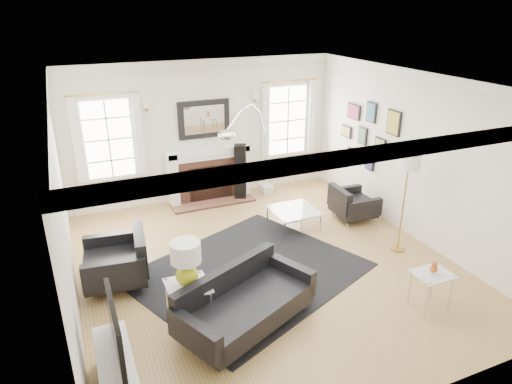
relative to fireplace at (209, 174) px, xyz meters
name	(u,v)px	position (x,y,z in m)	size (l,w,h in m)	color
floor	(265,264)	(0.00, -2.79, -0.54)	(6.00, 6.00, 0.00)	olive
back_wall	(204,131)	(0.00, 0.21, 0.86)	(5.50, 0.04, 2.80)	white
front_wall	(404,292)	(0.00, -5.79, 0.86)	(5.50, 0.04, 2.80)	white
left_wall	(62,212)	(-2.75, -2.79, 0.86)	(0.04, 6.00, 2.80)	white
right_wall	(416,157)	(2.75, -2.79, 0.86)	(0.04, 6.00, 2.80)	white
ceiling	(266,82)	(0.00, -2.79, 2.26)	(5.50, 6.00, 0.02)	white
crown_molding	(266,87)	(0.00, -2.79, 2.20)	(5.50, 6.00, 0.12)	white
fireplace	(209,174)	(0.00, 0.00, 0.00)	(1.70, 0.69, 1.11)	white
mantel_mirror	(204,119)	(0.00, 0.16, 1.11)	(1.05, 0.07, 0.75)	black
window_left	(108,139)	(-1.85, 0.16, 0.92)	(1.24, 0.15, 1.62)	white
window_right	(287,120)	(1.85, 0.16, 0.92)	(1.24, 0.15, 1.62)	white
gallery_wall	(368,131)	(2.72, -1.50, 0.99)	(0.04, 1.73, 1.29)	black
tv_unit	(116,367)	(-2.44, -4.49, -0.21)	(0.35, 1.00, 1.09)	white
area_rug	(248,272)	(-0.33, -2.91, -0.54)	(3.13, 2.61, 0.01)	black
sofa	(243,303)	(-0.85, -4.00, -0.22)	(1.98, 1.49, 0.59)	black
armchair_left	(119,262)	(-2.13, -2.46, -0.18)	(0.96, 1.05, 0.65)	black
armchair_right	(351,204)	(2.15, -1.96, -0.24)	(0.76, 0.84, 0.54)	black
coffee_table	(294,211)	(0.99, -1.85, -0.22)	(0.79, 0.79, 0.35)	silver
side_table_left	(188,292)	(-1.46, -3.71, -0.08)	(0.52, 0.52, 0.57)	silver
nesting_table	(432,281)	(1.56, -4.65, -0.13)	(0.48, 0.40, 0.53)	silver
gourd_lamp	(186,261)	(-1.46, -3.71, 0.37)	(0.37, 0.37, 0.59)	#AAB817
orange_vase	(434,268)	(1.56, -4.65, 0.08)	(0.10, 0.10, 0.16)	#B24616
arc_floor_lamp	(248,152)	(0.60, -0.67, 0.61)	(1.50, 1.39, 2.12)	white
stick_floor_lamp	(409,166)	(2.20, -3.25, 0.93)	(0.34, 0.34, 1.70)	#AB893B
speaker_tower	(240,172)	(0.60, -0.23, 0.04)	(0.23, 0.23, 1.16)	black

